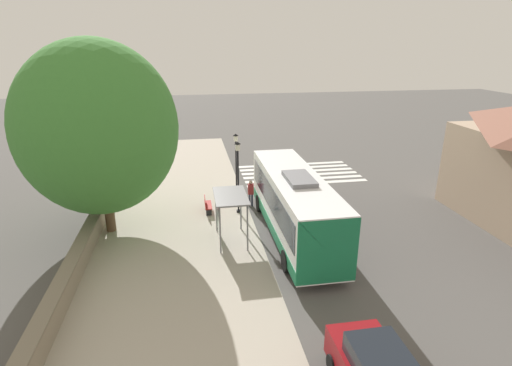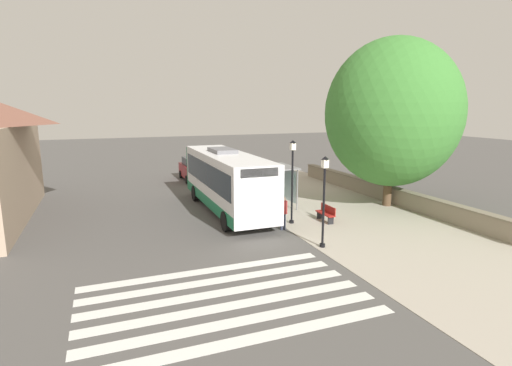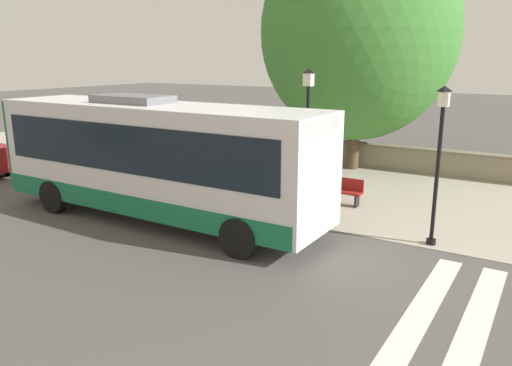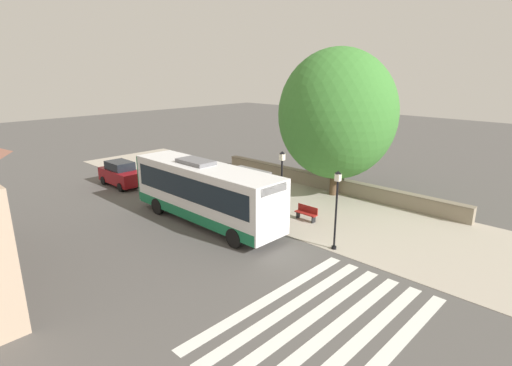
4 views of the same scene
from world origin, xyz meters
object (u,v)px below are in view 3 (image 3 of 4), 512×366
object	(u,v)px
bus	(155,157)
street_lamp_near	(307,132)
bus_shelter	(226,136)
pedestrian	(319,196)
street_lamp_far	(439,153)
shade_tree	(359,32)
bench	(341,191)

from	to	relation	value
bus	street_lamp_near	bearing A→B (deg)	123.81
bus_shelter	pedestrian	size ratio (longest dim) A/B	1.61
bus	bus_shelter	xyz separation A→B (m)	(-3.40, 0.11, 0.20)
bus	street_lamp_far	size ratio (longest dim) A/B	2.60
bus	bus_shelter	world-z (taller)	bus
street_lamp_far	shade_tree	world-z (taller)	shade_tree
bench	street_lamp_near	size ratio (longest dim) A/B	0.32
street_lamp_near	bench	bearing A→B (deg)	168.41
bus_shelter	street_lamp_near	bearing A→B (deg)	74.53
bench	pedestrian	bearing A→B (deg)	9.30
street_lamp_near	shade_tree	size ratio (longest dim) A/B	0.44
street_lamp_near	shade_tree	distance (m)	7.86
bus	street_lamp_far	world-z (taller)	street_lamp_far
pedestrian	street_lamp_near	world-z (taller)	street_lamp_near
bench	street_lamp_far	size ratio (longest dim) A/B	0.35
bench	shade_tree	bearing A→B (deg)	-162.64
bus_shelter	bench	xyz separation A→B (m)	(-0.87, 3.89, -1.59)
pedestrian	shade_tree	bearing A→B (deg)	-165.31
bus	street_lamp_near	distance (m)	4.42
bus_shelter	shade_tree	size ratio (longest dim) A/B	0.27
bus	pedestrian	bearing A→B (deg)	109.28
street_lamp_near	shade_tree	bearing A→B (deg)	-169.85
pedestrian	street_lamp_far	size ratio (longest dim) A/B	0.43
bus	street_lamp_near	size ratio (longest dim) A/B	2.38
street_lamp_near	pedestrian	bearing A→B (deg)	43.33
bus	bench	bearing A→B (deg)	136.86
bus	shade_tree	xyz separation A→B (m)	(-9.56, 2.34, 3.77)
bus	shade_tree	distance (m)	10.54
bus_shelter	bench	size ratio (longest dim) A/B	1.95
bus	bench	size ratio (longest dim) A/B	7.39
bench	street_lamp_far	xyz separation A→B (m)	(2.18, 3.35, 1.91)
bench	bus_shelter	bearing A→B (deg)	-77.38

